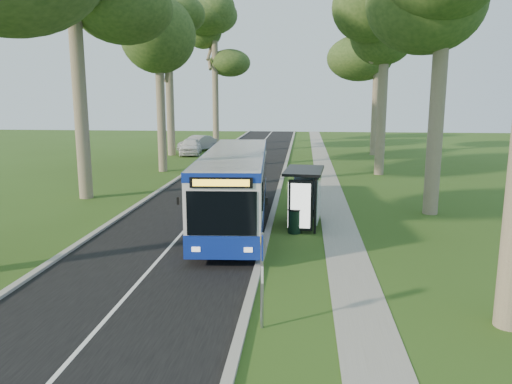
# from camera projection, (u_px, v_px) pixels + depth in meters

# --- Properties ---
(ground) EXTENTS (120.00, 120.00, 0.00)m
(ground) POSITION_uv_depth(u_px,v_px,m) (264.00, 246.00, 18.76)
(ground) COLOR #2E4B17
(ground) RESTS_ON ground
(road) EXTENTS (7.00, 100.00, 0.02)m
(road) POSITION_uv_depth(u_px,v_px,m) (218.00, 193.00, 28.86)
(road) COLOR black
(road) RESTS_ON ground
(kerb_east) EXTENTS (0.25, 100.00, 0.12)m
(kerb_east) POSITION_uv_depth(u_px,v_px,m) (278.00, 193.00, 28.52)
(kerb_east) COLOR #9E9B93
(kerb_east) RESTS_ON ground
(kerb_west) EXTENTS (0.25, 100.00, 0.12)m
(kerb_west) POSITION_uv_depth(u_px,v_px,m) (159.00, 191.00, 29.18)
(kerb_west) COLOR #9E9B93
(kerb_west) RESTS_ON ground
(centre_line) EXTENTS (0.12, 100.00, 0.00)m
(centre_line) POSITION_uv_depth(u_px,v_px,m) (218.00, 193.00, 28.86)
(centre_line) COLOR white
(centre_line) RESTS_ON road
(footpath) EXTENTS (1.50, 100.00, 0.02)m
(footpath) POSITION_uv_depth(u_px,v_px,m) (331.00, 195.00, 28.25)
(footpath) COLOR gray
(footpath) RESTS_ON ground
(bus) EXTENTS (3.27, 12.16, 3.19)m
(bus) POSITION_uv_depth(u_px,v_px,m) (235.00, 187.00, 21.75)
(bus) COLOR silver
(bus) RESTS_ON ground
(bus_stop_sign) EXTENTS (0.10, 0.34, 2.40)m
(bus_stop_sign) POSITION_uv_depth(u_px,v_px,m) (262.00, 269.00, 11.90)
(bus_stop_sign) COLOR gray
(bus_stop_sign) RESTS_ON ground
(bus_shelter) EXTENTS (1.81, 3.01, 2.48)m
(bus_shelter) POSITION_uv_depth(u_px,v_px,m) (307.00, 188.00, 21.01)
(bus_shelter) COLOR black
(bus_shelter) RESTS_ON ground
(litter_bin) EXTENTS (0.58, 0.58, 1.02)m
(litter_bin) POSITION_uv_depth(u_px,v_px,m) (295.00, 221.00, 20.47)
(litter_bin) COLOR black
(litter_bin) RESTS_ON ground
(car_white) EXTENTS (2.47, 4.84, 1.58)m
(car_white) POSITION_uv_depth(u_px,v_px,m) (190.00, 146.00, 47.33)
(car_white) COLOR white
(car_white) RESTS_ON ground
(car_silver) EXTENTS (3.45, 4.96, 1.55)m
(car_silver) POSITION_uv_depth(u_px,v_px,m) (198.00, 143.00, 50.41)
(car_silver) COLOR #989A9F
(car_silver) RESTS_ON ground
(tree_west_c) EXTENTS (5.20, 5.20, 12.99)m
(tree_west_c) POSITION_uv_depth(u_px,v_px,m) (158.00, 37.00, 35.35)
(tree_west_c) COLOR #7A6B56
(tree_west_c) RESTS_ON ground
(tree_west_d) EXTENTS (5.20, 5.20, 17.26)m
(tree_west_d) POSITION_uv_depth(u_px,v_px,m) (167.00, 14.00, 44.70)
(tree_west_d) COLOR #7A6B56
(tree_west_d) RESTS_ON ground
(tree_west_e) EXTENTS (5.20, 5.20, 15.63)m
(tree_west_e) POSITION_uv_depth(u_px,v_px,m) (215.00, 39.00, 54.47)
(tree_west_e) COLOR #7A6B56
(tree_west_e) RESTS_ON ground
(tree_east_c) EXTENTS (5.20, 5.20, 15.02)m
(tree_east_c) POSITION_uv_depth(u_px,v_px,m) (386.00, 11.00, 33.58)
(tree_east_c) COLOR #7A6B56
(tree_east_c) RESTS_ON ground
(tree_east_d) EXTENTS (5.20, 5.20, 14.47)m
(tree_east_d) POSITION_uv_depth(u_px,v_px,m) (378.00, 37.00, 45.27)
(tree_east_d) COLOR #7A6B56
(tree_east_d) RESTS_ON ground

